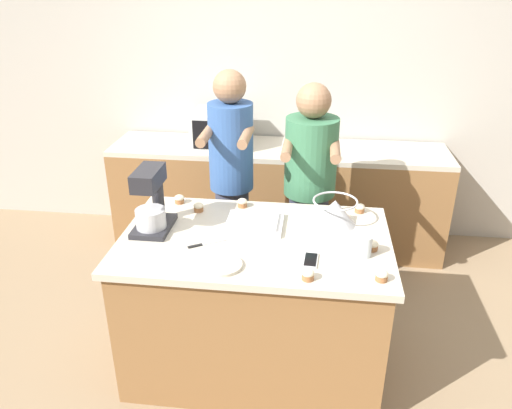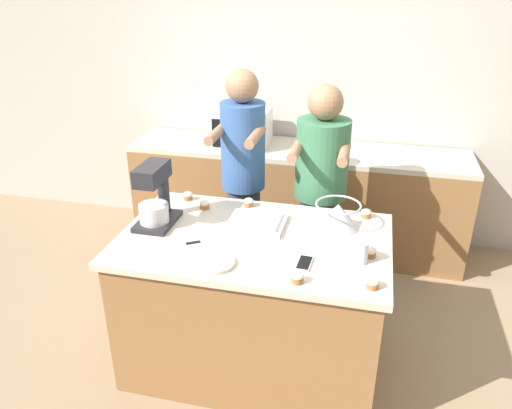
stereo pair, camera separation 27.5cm
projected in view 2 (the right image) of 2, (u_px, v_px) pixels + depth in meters
The scene contains 21 objects.
ground_plane at pixel (254, 359), 3.17m from camera, with size 16.00×16.00×0.00m, color #937A5B.
back_wall at pixel (306, 85), 4.24m from camera, with size 10.00×0.06×2.70m.
island_counter at pixel (254, 301), 2.98m from camera, with size 1.51×0.94×0.88m.
back_counter at pixel (296, 198), 4.32m from camera, with size 2.80×0.60×0.90m.
person_left at pixel (243, 182), 3.49m from camera, with size 0.32×0.49×1.67m.
person_right at pixel (320, 196), 3.40m from camera, with size 0.36×0.52×1.60m.
stand_mixer at pixel (155, 198), 2.87m from camera, with size 0.20×0.30×0.37m.
mixing_bowl at pixel (338, 215), 2.86m from camera, with size 0.26×0.26×0.15m.
baking_tray at pixel (256, 223), 2.91m from camera, with size 0.33×0.29×0.04m.
microwave_oven at pixel (242, 128), 4.16m from camera, with size 0.45×0.40×0.29m.
cell_phone at pixel (304, 263), 2.53m from camera, with size 0.08×0.15×0.01m.
drinking_glass at pixel (361, 252), 2.52m from camera, with size 0.07×0.07×0.12m.
small_plate at pixel (215, 263), 2.53m from camera, with size 0.20×0.20×0.02m.
knife at pixel (203, 241), 2.74m from camera, with size 0.20×0.13×0.01m.
cupcake_0 at pixel (249, 202), 3.14m from camera, with size 0.06×0.06×0.06m.
cupcake_1 at pixel (297, 277), 2.37m from camera, with size 0.06×0.06×0.06m.
cupcake_2 at pixel (188, 196), 3.23m from camera, with size 0.06×0.06×0.06m.
cupcake_3 at pixel (366, 213), 3.00m from camera, with size 0.06×0.06×0.06m.
cupcake_4 at pixel (205, 204), 3.11m from camera, with size 0.06×0.06×0.06m.
cupcake_5 at pixel (373, 283), 2.33m from camera, with size 0.06×0.06×0.06m.
cupcake_6 at pixel (370, 252), 2.59m from camera, with size 0.06×0.06×0.06m.
Camera 2 is at (0.58, -2.37, 2.24)m, focal length 35.00 mm.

